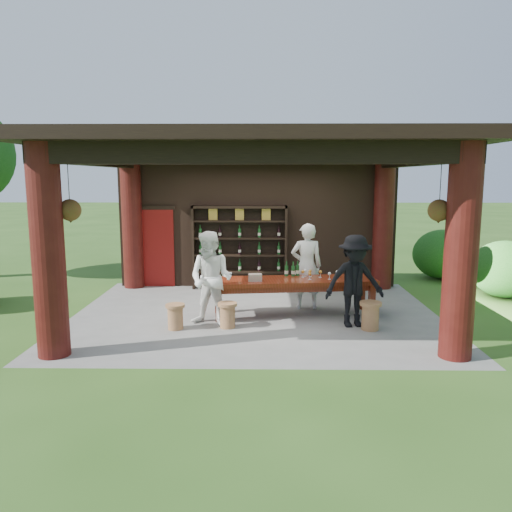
{
  "coord_description": "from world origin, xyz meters",
  "views": [
    {
      "loc": [
        0.15,
        -9.9,
        2.79
      ],
      "look_at": [
        0.0,
        0.4,
        1.15
      ],
      "focal_mm": 35.0,
      "sensor_mm": 36.0,
      "label": 1
    }
  ],
  "objects_px": {
    "wine_shelf": "(240,247)",
    "napkin_basket": "(255,278)",
    "guest_man": "(354,281)",
    "stool_far_left": "(175,316)",
    "tasting_table": "(294,285)",
    "stool_near_left": "(228,314)",
    "guest_woman": "(211,279)",
    "stool_near_right": "(370,315)",
    "host": "(306,266)"
  },
  "relations": [
    {
      "from": "napkin_basket",
      "to": "guest_man",
      "type": "bearing_deg",
      "value": -16.15
    },
    {
      "from": "tasting_table",
      "to": "guest_woman",
      "type": "xyz_separation_m",
      "value": [
        -1.59,
        -0.72,
        0.26
      ]
    },
    {
      "from": "wine_shelf",
      "to": "tasting_table",
      "type": "relative_size",
      "value": 0.7
    },
    {
      "from": "napkin_basket",
      "to": "wine_shelf",
      "type": "bearing_deg",
      "value": 99.13
    },
    {
      "from": "tasting_table",
      "to": "stool_far_left",
      "type": "relative_size",
      "value": 7.14
    },
    {
      "from": "wine_shelf",
      "to": "stool_near_right",
      "type": "distance_m",
      "value": 4.37
    },
    {
      "from": "guest_man",
      "to": "napkin_basket",
      "type": "relative_size",
      "value": 6.67
    },
    {
      "from": "stool_far_left",
      "to": "guest_man",
      "type": "height_order",
      "value": "guest_man"
    },
    {
      "from": "stool_near_right",
      "to": "stool_far_left",
      "type": "relative_size",
      "value": 1.11
    },
    {
      "from": "wine_shelf",
      "to": "tasting_table",
      "type": "height_order",
      "value": "wine_shelf"
    },
    {
      "from": "stool_near_left",
      "to": "guest_woman",
      "type": "bearing_deg",
      "value": 152.77
    },
    {
      "from": "guest_woman",
      "to": "stool_far_left",
      "type": "bearing_deg",
      "value": -138.02
    },
    {
      "from": "stool_near_right",
      "to": "napkin_basket",
      "type": "distance_m",
      "value": 2.33
    },
    {
      "from": "stool_near_right",
      "to": "tasting_table",
      "type": "bearing_deg",
      "value": 144.16
    },
    {
      "from": "stool_near_right",
      "to": "stool_far_left",
      "type": "distance_m",
      "value": 3.6
    },
    {
      "from": "tasting_table",
      "to": "stool_near_right",
      "type": "bearing_deg",
      "value": -35.84
    },
    {
      "from": "stool_near_right",
      "to": "guest_woman",
      "type": "height_order",
      "value": "guest_woman"
    },
    {
      "from": "tasting_table",
      "to": "guest_man",
      "type": "relative_size",
      "value": 1.94
    },
    {
      "from": "host",
      "to": "napkin_basket",
      "type": "relative_size",
      "value": 7.02
    },
    {
      "from": "wine_shelf",
      "to": "napkin_basket",
      "type": "distance_m",
      "value": 2.73
    },
    {
      "from": "stool_far_left",
      "to": "stool_near_right",
      "type": "bearing_deg",
      "value": 0.2
    },
    {
      "from": "host",
      "to": "guest_man",
      "type": "bearing_deg",
      "value": 117.02
    },
    {
      "from": "tasting_table",
      "to": "stool_near_right",
      "type": "distance_m",
      "value": 1.71
    },
    {
      "from": "tasting_table",
      "to": "napkin_basket",
      "type": "xyz_separation_m",
      "value": [
        -0.78,
        -0.22,
        0.19
      ]
    },
    {
      "from": "guest_woman",
      "to": "napkin_basket",
      "type": "height_order",
      "value": "guest_woman"
    },
    {
      "from": "guest_man",
      "to": "napkin_basket",
      "type": "bearing_deg",
      "value": 155.19
    },
    {
      "from": "tasting_table",
      "to": "guest_woman",
      "type": "distance_m",
      "value": 1.77
    },
    {
      "from": "tasting_table",
      "to": "stool_near_left",
      "type": "height_order",
      "value": "tasting_table"
    },
    {
      "from": "tasting_table",
      "to": "stool_near_left",
      "type": "xyz_separation_m",
      "value": [
        -1.28,
        -0.88,
        -0.38
      ]
    },
    {
      "from": "stool_far_left",
      "to": "napkin_basket",
      "type": "height_order",
      "value": "napkin_basket"
    },
    {
      "from": "wine_shelf",
      "to": "stool_near_left",
      "type": "relative_size",
      "value": 4.99
    },
    {
      "from": "host",
      "to": "guest_woman",
      "type": "relative_size",
      "value": 1.02
    },
    {
      "from": "stool_far_left",
      "to": "wine_shelf",
      "type": "bearing_deg",
      "value": 73.41
    },
    {
      "from": "napkin_basket",
      "to": "tasting_table",
      "type": "bearing_deg",
      "value": 15.59
    },
    {
      "from": "tasting_table",
      "to": "guest_woman",
      "type": "height_order",
      "value": "guest_woman"
    },
    {
      "from": "napkin_basket",
      "to": "stool_far_left",
      "type": "bearing_deg",
      "value": -152.11
    },
    {
      "from": "tasting_table",
      "to": "guest_man",
      "type": "xyz_separation_m",
      "value": [
        1.08,
        -0.76,
        0.23
      ]
    },
    {
      "from": "tasting_table",
      "to": "host",
      "type": "bearing_deg",
      "value": 61.83
    },
    {
      "from": "host",
      "to": "guest_man",
      "type": "relative_size",
      "value": 1.05
    },
    {
      "from": "stool_far_left",
      "to": "tasting_table",
      "type": "bearing_deg",
      "value": 23.86
    },
    {
      "from": "stool_far_left",
      "to": "host",
      "type": "distance_m",
      "value": 3.05
    },
    {
      "from": "host",
      "to": "stool_near_left",
      "type": "bearing_deg",
      "value": 38.78
    },
    {
      "from": "stool_near_left",
      "to": "guest_woman",
      "type": "xyz_separation_m",
      "value": [
        -0.31,
        0.16,
        0.64
      ]
    },
    {
      "from": "host",
      "to": "guest_man",
      "type": "height_order",
      "value": "host"
    },
    {
      "from": "wine_shelf",
      "to": "host",
      "type": "bearing_deg",
      "value": -51.56
    },
    {
      "from": "host",
      "to": "napkin_basket",
      "type": "bearing_deg",
      "value": 32.3
    },
    {
      "from": "stool_near_right",
      "to": "host",
      "type": "xyz_separation_m",
      "value": [
        -1.05,
        1.54,
        0.63
      ]
    },
    {
      "from": "stool_near_left",
      "to": "host",
      "type": "height_order",
      "value": "host"
    },
    {
      "from": "stool_near_right",
      "to": "stool_near_left",
      "type": "bearing_deg",
      "value": 177.89
    },
    {
      "from": "wine_shelf",
      "to": "host",
      "type": "height_order",
      "value": "wine_shelf"
    }
  ]
}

